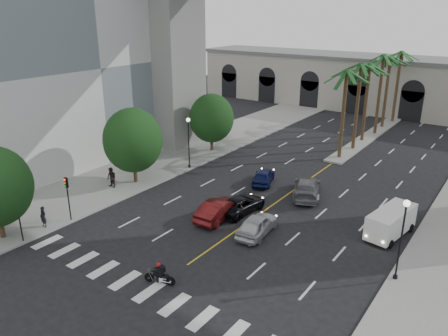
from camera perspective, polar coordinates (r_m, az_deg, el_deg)
ground at (r=27.70m, az=-7.55°, el=-14.26°), size 140.00×140.00×0.00m
sidewalk_left at (r=46.76m, az=-8.72°, el=0.56°), size 8.00×100.00×0.15m
median at (r=58.79m, az=18.34°, el=3.86°), size 2.00×24.00×0.20m
building_left at (r=51.79m, az=-21.64°, el=12.96°), size 16.50×32.50×20.60m
pier_building at (r=74.05m, az=22.81°, el=9.83°), size 71.00×10.50×8.50m
palm_a at (r=47.65m, az=15.75°, el=11.61°), size 3.20×3.20×10.30m
palm_b at (r=51.33m, az=17.48°, el=12.32°), size 3.20×3.20×10.60m
palm_c at (r=55.26m, az=18.50°, el=12.23°), size 3.20×3.20×10.10m
palm_d at (r=58.90m, az=20.13°, el=13.20°), size 3.20×3.20×10.90m
palm_e at (r=62.85m, az=20.90°, el=13.05°), size 3.20×3.20×10.40m
palm_f at (r=66.60m, az=22.13°, el=13.47°), size 3.20×3.20×10.70m
street_tree_mid at (r=40.82m, az=-11.82°, el=3.56°), size 5.44×5.44×7.21m
street_tree_far at (r=49.52m, az=-1.64°, el=6.51°), size 5.04×5.04×6.68m
lamp_post_left_far at (r=44.19m, az=-4.64°, el=3.86°), size 0.40×0.40×5.35m
lamp_post_right at (r=27.75m, az=22.23°, el=-7.92°), size 0.40×0.40×5.35m
traffic_signal_near at (r=33.29m, az=-25.34°, el=-5.03°), size 0.25×0.18×3.65m
traffic_signal_far at (r=35.15m, az=-19.77°, el=-2.92°), size 0.25×0.18×3.65m
motorcycle_rider at (r=27.04m, az=-8.30°, el=-13.59°), size 1.93×0.78×1.44m
car_a at (r=32.13m, az=4.32°, el=-7.38°), size 2.26×4.59×1.51m
car_b at (r=34.24m, az=-0.70°, el=-5.43°), size 1.98×4.90×1.58m
car_c at (r=35.42m, az=2.19°, el=-4.75°), size 2.61×4.97×1.33m
car_d at (r=38.91m, az=10.77°, el=-2.54°), size 4.20×5.94×1.60m
car_e at (r=41.18m, az=5.19°, el=-1.09°), size 2.99×4.48×1.42m
cargo_van at (r=33.83m, az=20.94°, el=-6.57°), size 2.55×4.98×2.03m
pedestrian_a at (r=35.38m, az=-22.55°, el=-5.91°), size 0.60×0.40×1.62m
pedestrian_b at (r=40.91m, az=-14.48°, el=-1.24°), size 0.95×0.75×1.90m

